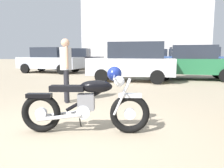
{
  "coord_description": "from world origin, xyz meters",
  "views": [
    {
      "loc": [
        1.5,
        -3.3,
        1.28
      ],
      "look_at": [
        0.49,
        0.7,
        0.71
      ],
      "focal_mm": 35.6,
      "sensor_mm": 36.0,
      "label": 1
    }
  ],
  "objects_px": {
    "red_hatchback_near": "(190,58)",
    "dark_sedan_left": "(77,59)",
    "vintage_motorcycle": "(89,103)",
    "white_estate_far": "(133,61)",
    "bystander": "(66,64)",
    "silver_sedan_mid": "(193,63)",
    "blue_hatchback_right": "(155,58)",
    "pale_sedan_back": "(50,60)"
  },
  "relations": [
    {
      "from": "red_hatchback_near",
      "to": "dark_sedan_left",
      "type": "height_order",
      "value": "red_hatchback_near"
    },
    {
      "from": "vintage_motorcycle",
      "to": "red_hatchback_near",
      "type": "distance_m",
      "value": 14.78
    },
    {
      "from": "white_estate_far",
      "to": "bystander",
      "type": "bearing_deg",
      "value": 76.0
    },
    {
      "from": "silver_sedan_mid",
      "to": "bystander",
      "type": "bearing_deg",
      "value": 59.16
    },
    {
      "from": "red_hatchback_near",
      "to": "blue_hatchback_right",
      "type": "xyz_separation_m",
      "value": [
        -2.74,
        2.89,
        -0.1
      ]
    },
    {
      "from": "bystander",
      "to": "dark_sedan_left",
      "type": "relative_size",
      "value": 0.38
    },
    {
      "from": "pale_sedan_back",
      "to": "silver_sedan_mid",
      "type": "bearing_deg",
      "value": -7.05
    },
    {
      "from": "silver_sedan_mid",
      "to": "pale_sedan_back",
      "type": "bearing_deg",
      "value": -11.34
    },
    {
      "from": "bystander",
      "to": "dark_sedan_left",
      "type": "distance_m",
      "value": 12.31
    },
    {
      "from": "vintage_motorcycle",
      "to": "blue_hatchback_right",
      "type": "distance_m",
      "value": 17.39
    },
    {
      "from": "dark_sedan_left",
      "to": "blue_hatchback_right",
      "type": "xyz_separation_m",
      "value": [
        6.03,
        3.99,
        0.0
      ]
    },
    {
      "from": "vintage_motorcycle",
      "to": "red_hatchback_near",
      "type": "xyz_separation_m",
      "value": [
        2.83,
        14.5,
        0.45
      ]
    },
    {
      "from": "pale_sedan_back",
      "to": "silver_sedan_mid",
      "type": "distance_m",
      "value": 8.93
    },
    {
      "from": "vintage_motorcycle",
      "to": "pale_sedan_back",
      "type": "relative_size",
      "value": 0.48
    },
    {
      "from": "dark_sedan_left",
      "to": "blue_hatchback_right",
      "type": "distance_m",
      "value": 7.23
    },
    {
      "from": "white_estate_far",
      "to": "dark_sedan_left",
      "type": "height_order",
      "value": "white_estate_far"
    },
    {
      "from": "bystander",
      "to": "white_estate_far",
      "type": "height_order",
      "value": "white_estate_far"
    },
    {
      "from": "bystander",
      "to": "blue_hatchback_right",
      "type": "distance_m",
      "value": 15.47
    },
    {
      "from": "blue_hatchback_right",
      "to": "vintage_motorcycle",
      "type": "bearing_deg",
      "value": 85.51
    },
    {
      "from": "white_estate_far",
      "to": "blue_hatchback_right",
      "type": "height_order",
      "value": "white_estate_far"
    },
    {
      "from": "red_hatchback_near",
      "to": "white_estate_far",
      "type": "distance_m",
      "value": 8.29
    },
    {
      "from": "bystander",
      "to": "white_estate_far",
      "type": "xyz_separation_m",
      "value": [
        1.01,
        4.85,
        -0.1
      ]
    },
    {
      "from": "bystander",
      "to": "pale_sedan_back",
      "type": "relative_size",
      "value": 0.38
    },
    {
      "from": "vintage_motorcycle",
      "to": "blue_hatchback_right",
      "type": "xyz_separation_m",
      "value": [
        0.09,
        17.39,
        0.34
      ]
    },
    {
      "from": "white_estate_far",
      "to": "silver_sedan_mid",
      "type": "bearing_deg",
      "value": -154.34
    },
    {
      "from": "dark_sedan_left",
      "to": "blue_hatchback_right",
      "type": "bearing_deg",
      "value": 26.46
    },
    {
      "from": "red_hatchback_near",
      "to": "blue_hatchback_right",
      "type": "distance_m",
      "value": 3.98
    },
    {
      "from": "bystander",
      "to": "blue_hatchback_right",
      "type": "relative_size",
      "value": 0.38
    },
    {
      "from": "vintage_motorcycle",
      "to": "blue_hatchback_right",
      "type": "height_order",
      "value": "blue_hatchback_right"
    },
    {
      "from": "bystander",
      "to": "white_estate_far",
      "type": "bearing_deg",
      "value": 44.92
    },
    {
      "from": "silver_sedan_mid",
      "to": "vintage_motorcycle",
      "type": "bearing_deg",
      "value": 73.7
    },
    {
      "from": "vintage_motorcycle",
      "to": "bystander",
      "type": "distance_m",
      "value": 2.45
    },
    {
      "from": "dark_sedan_left",
      "to": "blue_hatchback_right",
      "type": "relative_size",
      "value": 1.01
    },
    {
      "from": "silver_sedan_mid",
      "to": "dark_sedan_left",
      "type": "relative_size",
      "value": 0.96
    },
    {
      "from": "pale_sedan_back",
      "to": "red_hatchback_near",
      "type": "relative_size",
      "value": 0.9
    },
    {
      "from": "vintage_motorcycle",
      "to": "red_hatchback_near",
      "type": "bearing_deg",
      "value": 66.33
    },
    {
      "from": "bystander",
      "to": "red_hatchback_near",
      "type": "xyz_separation_m",
      "value": [
        4.17,
        12.52,
        -0.08
      ]
    },
    {
      "from": "red_hatchback_near",
      "to": "vintage_motorcycle",
      "type": "bearing_deg",
      "value": 76.61
    },
    {
      "from": "bystander",
      "to": "red_hatchback_near",
      "type": "bearing_deg",
      "value": 38.18
    },
    {
      "from": "silver_sedan_mid",
      "to": "red_hatchback_near",
      "type": "height_order",
      "value": "red_hatchback_near"
    },
    {
      "from": "red_hatchback_near",
      "to": "white_estate_far",
      "type": "relative_size",
      "value": 1.2
    },
    {
      "from": "bystander",
      "to": "vintage_motorcycle",
      "type": "bearing_deg",
      "value": -89.25
    }
  ]
}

